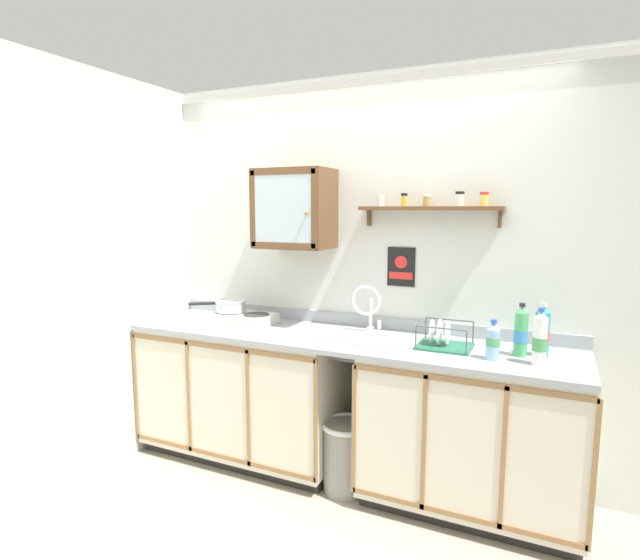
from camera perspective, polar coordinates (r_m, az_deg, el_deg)
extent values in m
plane|color=#9E9384|center=(3.22, -0.55, -24.15)|extent=(5.85, 5.85, 0.00)
cube|color=silver|center=(3.40, 4.53, 0.77)|extent=(3.45, 0.05, 2.57)
cube|color=white|center=(3.44, 4.59, 21.60)|extent=(3.45, 0.02, 0.05)
cube|color=silver|center=(3.45, -24.92, 0.15)|extent=(0.05, 3.48, 2.57)
cube|color=black|center=(3.81, -8.07, -18.12)|extent=(1.36, 0.57, 0.08)
cube|color=beige|center=(3.61, -8.48, -11.89)|extent=(1.39, 0.63, 0.82)
cube|color=#997047|center=(3.25, -11.73, -7.40)|extent=(1.39, 0.01, 0.03)
cube|color=#997047|center=(3.52, -11.37, -18.93)|extent=(1.39, 0.01, 0.03)
cube|color=#997047|center=(3.80, -20.16, -11.28)|extent=(0.02, 0.01, 0.75)
cube|color=#997047|center=(3.50, -14.67, -12.71)|extent=(0.02, 0.01, 0.75)
cube|color=#997047|center=(3.24, -8.15, -14.25)|extent=(0.02, 0.01, 0.75)
cube|color=#997047|center=(3.03, -0.51, -15.80)|extent=(0.02, 0.01, 0.75)
cube|color=black|center=(3.33, 16.54, -22.54)|extent=(1.16, 0.57, 0.08)
cube|color=beige|center=(3.10, 16.80, -15.63)|extent=(1.19, 0.63, 0.82)
cube|color=#997047|center=(2.67, 16.12, -11.00)|extent=(1.19, 0.01, 0.03)
cube|color=#997047|center=(2.99, 15.52, -24.35)|extent=(1.19, 0.01, 0.03)
cube|color=#997047|center=(2.95, 3.84, -16.56)|extent=(0.02, 0.01, 0.75)
cube|color=#997047|center=(2.84, 11.68, -17.68)|extent=(0.02, 0.01, 0.75)
cube|color=#997047|center=(2.79, 20.04, -18.52)|extent=(0.02, 0.01, 0.75)
cube|color=#997047|center=(2.80, 28.60, -19.00)|extent=(0.02, 0.01, 0.75)
cube|color=#9EA3A8|center=(3.16, 2.29, -6.65)|extent=(2.81, 0.66, 0.03)
cube|color=#9EA3A8|center=(3.42, 4.27, -4.57)|extent=(2.81, 0.02, 0.08)
cube|color=silver|center=(3.13, 4.49, -6.41)|extent=(0.59, 0.36, 0.01)
cube|color=slate|center=(3.16, 4.47, -8.46)|extent=(0.50, 0.29, 0.01)
cube|color=slate|center=(3.28, 5.39, -6.91)|extent=(0.50, 0.01, 0.12)
cube|color=slate|center=(3.02, 3.49, -8.24)|extent=(0.50, 0.01, 0.12)
cylinder|color=#4C4C51|center=(3.16, 4.47, -8.49)|extent=(0.04, 0.04, 0.01)
cylinder|color=silver|center=(3.31, 5.72, -5.51)|extent=(0.05, 0.05, 0.02)
cylinder|color=silver|center=(3.29, 5.74, -3.71)|extent=(0.02, 0.02, 0.19)
torus|color=silver|center=(3.19, 5.25, -2.35)|extent=(0.19, 0.02, 0.19)
cylinder|color=silver|center=(3.29, 6.72, -5.05)|extent=(0.02, 0.02, 0.06)
cube|color=silver|center=(3.52, -8.86, -4.38)|extent=(0.44, 0.29, 0.07)
cylinder|color=#2D2D2D|center=(3.59, -10.08, -3.57)|extent=(0.17, 0.17, 0.01)
cylinder|color=#2D2D2D|center=(3.48, -7.24, -3.89)|extent=(0.17, 0.17, 0.01)
cylinder|color=black|center=(3.48, -11.50, -4.61)|extent=(0.03, 0.02, 0.03)
cylinder|color=black|center=(3.36, -8.61, -4.98)|extent=(0.03, 0.02, 0.03)
cylinder|color=silver|center=(3.58, -10.09, -2.95)|extent=(0.21, 0.21, 0.07)
torus|color=silver|center=(3.58, -10.11, -2.37)|extent=(0.22, 0.22, 0.01)
cylinder|color=black|center=(3.59, -13.21, -2.61)|extent=(0.16, 0.12, 0.02)
cylinder|color=#8CB7E0|center=(2.81, 18.98, -6.92)|extent=(0.07, 0.07, 0.16)
cone|color=#8CB7E0|center=(2.79, 19.07, -4.97)|extent=(0.07, 0.07, 0.03)
cylinder|color=#2D59B2|center=(2.78, 19.10, -4.45)|extent=(0.03, 0.03, 0.02)
cylinder|color=#4C9959|center=(2.81, 19.00, -6.60)|extent=(0.07, 0.07, 0.05)
cylinder|color=#4CB266|center=(2.92, 21.78, -5.73)|extent=(0.07, 0.07, 0.24)
cone|color=#4CB266|center=(2.90, 21.92, -3.13)|extent=(0.07, 0.07, 0.03)
cylinder|color=#262626|center=(2.89, 21.95, -2.63)|extent=(0.03, 0.03, 0.02)
cylinder|color=#3F8CCC|center=(2.93, 21.77, -5.95)|extent=(0.07, 0.07, 0.07)
cylinder|color=teal|center=(2.97, 23.84, -5.62)|extent=(0.07, 0.07, 0.24)
cone|color=teal|center=(2.94, 23.99, -3.04)|extent=(0.07, 0.07, 0.03)
cylinder|color=white|center=(2.94, 24.02, -2.52)|extent=(0.03, 0.03, 0.02)
cylinder|color=#D84C3F|center=(2.97, 23.83, -5.82)|extent=(0.08, 0.08, 0.07)
cylinder|color=white|center=(2.80, 23.62, -6.39)|extent=(0.07, 0.07, 0.25)
cone|color=white|center=(2.77, 23.78, -3.61)|extent=(0.07, 0.07, 0.03)
cylinder|color=#2D59B2|center=(2.76, 23.81, -3.09)|extent=(0.03, 0.03, 0.02)
cylinder|color=#4C9959|center=(2.80, 23.60, -6.66)|extent=(0.07, 0.07, 0.07)
cube|color=#26664C|center=(3.00, 13.92, -7.29)|extent=(0.30, 0.26, 0.01)
cylinder|color=#4C4F54|center=(2.90, 10.80, -6.33)|extent=(0.01, 0.01, 0.13)
cylinder|color=#4C4F54|center=(2.84, 16.26, -6.78)|extent=(0.01, 0.01, 0.13)
cylinder|color=#4C4F54|center=(3.12, 11.89, -5.30)|extent=(0.01, 0.01, 0.13)
cylinder|color=#4C4F54|center=(3.07, 16.95, -5.70)|extent=(0.01, 0.01, 0.13)
cylinder|color=#4C4F54|center=(2.85, 13.55, -5.33)|extent=(0.28, 0.01, 0.01)
cylinder|color=#4C4F54|center=(3.08, 14.44, -4.36)|extent=(0.28, 0.01, 0.01)
cylinder|color=white|center=(2.99, 12.55, -5.68)|extent=(0.01, 0.14, 0.14)
cylinder|color=white|center=(2.98, 13.41, -5.74)|extent=(0.01, 0.15, 0.15)
cylinder|color=white|center=(2.97, 14.26, -5.81)|extent=(0.01, 0.14, 0.14)
cube|color=brown|center=(3.37, -2.89, 8.06)|extent=(0.50, 0.32, 0.52)
cube|color=silver|center=(3.22, -4.26, 8.04)|extent=(0.41, 0.01, 0.43)
cube|color=brown|center=(3.34, -7.65, 7.99)|extent=(0.04, 0.01, 0.49)
cube|color=brown|center=(3.12, -0.65, 8.06)|extent=(0.04, 0.01, 0.49)
cube|color=brown|center=(3.23, -4.31, 12.19)|extent=(0.47, 0.01, 0.04)
cube|color=brown|center=(3.23, -4.23, 3.89)|extent=(0.47, 0.01, 0.04)
sphere|color=olive|center=(3.13, -1.59, 7.58)|extent=(0.02, 0.02, 0.02)
cube|color=brown|center=(3.14, 12.27, 7.94)|extent=(0.87, 0.14, 0.02)
cube|color=brown|center=(3.31, 5.58, 7.01)|extent=(0.02, 0.03, 0.10)
cube|color=brown|center=(3.14, 19.70, 6.52)|extent=(0.02, 0.03, 0.10)
cylinder|color=silver|center=(3.23, 6.89, 8.79)|extent=(0.05, 0.05, 0.06)
cylinder|color=white|center=(3.23, 6.90, 9.44)|extent=(0.05, 0.05, 0.02)
cylinder|color=gold|center=(3.17, 9.50, 8.81)|extent=(0.04, 0.04, 0.06)
cylinder|color=black|center=(3.17, 9.52, 9.53)|extent=(0.04, 0.04, 0.02)
cylinder|color=tan|center=(3.15, 12.00, 8.70)|extent=(0.05, 0.05, 0.06)
cylinder|color=white|center=(3.16, 12.02, 9.38)|extent=(0.05, 0.05, 0.02)
cylinder|color=silver|center=(3.11, 15.54, 8.70)|extent=(0.05, 0.05, 0.07)
cylinder|color=black|center=(3.11, 15.57, 9.50)|extent=(0.05, 0.05, 0.02)
cylinder|color=#E0C659|center=(3.09, 18.09, 8.56)|extent=(0.05, 0.05, 0.07)
cylinder|color=red|center=(3.09, 18.12, 9.31)|extent=(0.05, 0.05, 0.02)
cube|color=black|center=(3.28, 9.17, 1.48)|extent=(0.18, 0.01, 0.25)
cube|color=red|center=(3.28, 9.13, 0.49)|extent=(0.15, 0.00, 0.05)
cylinder|color=red|center=(3.27, 9.16, 2.02)|extent=(0.08, 0.00, 0.08)
cylinder|color=gray|center=(3.27, 3.00, -19.39)|extent=(0.28, 0.28, 0.42)
torus|color=white|center=(3.18, 3.03, -16.02)|extent=(0.32, 0.32, 0.03)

